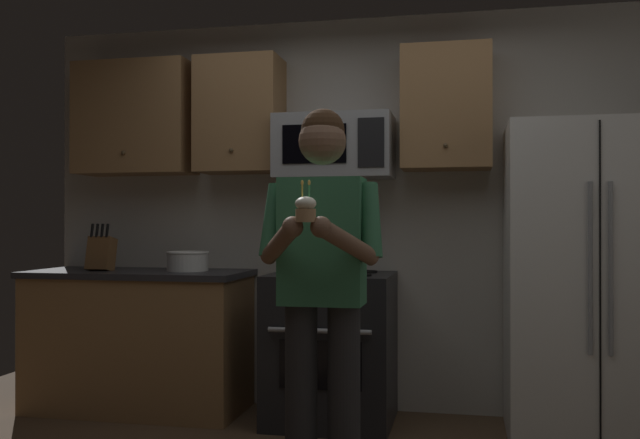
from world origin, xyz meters
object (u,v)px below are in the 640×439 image
(knife_block, at_px, (101,253))
(cupcake, at_px, (306,209))
(refrigerator, at_px, (588,282))
(microwave, at_px, (335,147))
(person, at_px, (322,275))
(oven_range, at_px, (331,348))
(bowl_large_white, at_px, (188,261))

(knife_block, height_order, cupcake, cupcake)
(refrigerator, relative_size, knife_block, 5.63)
(microwave, bearing_deg, refrigerator, -6.03)
(cupcake, bearing_deg, microwave, 96.29)
(person, bearing_deg, cupcake, -90.00)
(refrigerator, bearing_deg, oven_range, 178.50)
(microwave, bearing_deg, knife_block, -174.51)
(microwave, relative_size, refrigerator, 0.41)
(refrigerator, distance_m, bowl_large_white, 2.47)
(refrigerator, bearing_deg, knife_block, 179.82)
(microwave, relative_size, knife_block, 2.31)
(microwave, distance_m, bowl_large_white, 1.22)
(oven_range, xyz_separation_m, knife_block, (-1.55, -0.03, 0.57))
(microwave, bearing_deg, cupcake, -83.71)
(microwave, bearing_deg, oven_range, -90.02)
(refrigerator, height_order, bowl_large_white, refrigerator)
(microwave, relative_size, bowl_large_white, 2.65)
(oven_range, height_order, person, person)
(microwave, distance_m, cupcake, 1.63)
(microwave, height_order, refrigerator, microwave)
(refrigerator, height_order, person, refrigerator)
(refrigerator, distance_m, cupcake, 1.97)
(refrigerator, xyz_separation_m, person, (-1.33, -1.08, 0.10))
(bowl_large_white, height_order, person, person)
(oven_range, height_order, cupcake, cupcake)
(microwave, distance_m, refrigerator, 1.72)
(bowl_large_white, relative_size, person, 0.16)
(oven_range, xyz_separation_m, person, (0.17, -1.12, 0.53))
(refrigerator, bearing_deg, microwave, 173.97)
(refrigerator, bearing_deg, cupcake, -133.36)
(person, xyz_separation_m, cupcake, (-0.00, -0.33, 0.30))
(bowl_large_white, relative_size, cupcake, 1.61)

